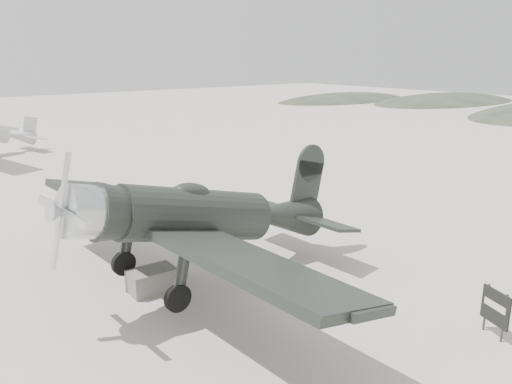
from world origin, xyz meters
TOP-DOWN VIEW (x-y plane):
  - ground at (0.00, 0.00)m, footprint 160.00×160.00m
  - hill_east_north at (60.00, 28.00)m, footprint 36.00×18.00m
  - hill_northeast at (50.00, 40.00)m, footprint 32.00×16.00m
  - lowwing_monoplane at (-4.24, -3.38)m, footprint 9.87×13.77m
  - equipment_block at (-5.82, -2.60)m, footprint 1.45×0.94m
  - sign_board at (0.06, -10.50)m, footprint 0.37×0.90m

SIDE VIEW (x-z plane):
  - ground at x=0.00m, z-range 0.00..0.00m
  - hill_east_north at x=60.00m, z-range -3.00..3.00m
  - hill_northeast at x=50.00m, z-range -2.60..2.60m
  - equipment_block at x=-5.82m, z-range 0.00..0.71m
  - sign_board at x=0.06m, z-range 0.13..1.47m
  - lowwing_monoplane at x=-4.24m, z-range 0.13..4.58m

